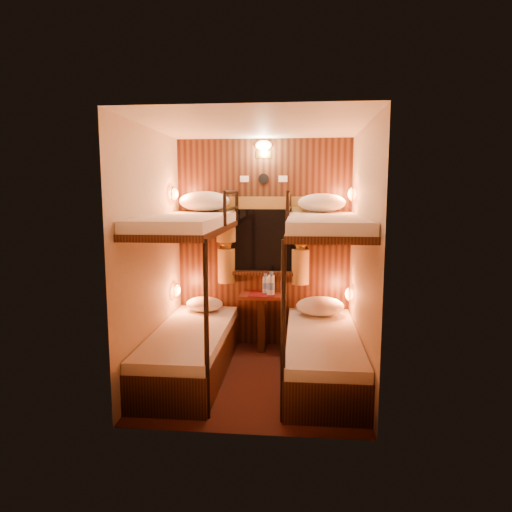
# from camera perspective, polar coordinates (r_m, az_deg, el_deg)

# --- Properties ---
(floor) EXTENTS (2.10, 2.10, 0.00)m
(floor) POSITION_cam_1_polar(r_m,az_deg,el_deg) (4.61, -0.13, -15.00)
(floor) COLOR #370F0F
(floor) RESTS_ON ground
(ceiling) EXTENTS (2.10, 2.10, 0.00)m
(ceiling) POSITION_cam_1_polar(r_m,az_deg,el_deg) (4.29, -0.14, 16.02)
(ceiling) COLOR silver
(ceiling) RESTS_ON wall_back
(wall_back) EXTENTS (2.40, 0.00, 2.40)m
(wall_back) POSITION_cam_1_polar(r_m,az_deg,el_deg) (5.33, 0.97, 1.51)
(wall_back) COLOR #C6B293
(wall_back) RESTS_ON floor
(wall_front) EXTENTS (2.40, 0.00, 2.40)m
(wall_front) POSITION_cam_1_polar(r_m,az_deg,el_deg) (3.26, -1.94, -2.66)
(wall_front) COLOR #C6B293
(wall_front) RESTS_ON floor
(wall_left) EXTENTS (0.00, 2.40, 2.40)m
(wall_left) POSITION_cam_1_polar(r_m,az_deg,el_deg) (4.50, -12.92, 0.10)
(wall_left) COLOR #C6B293
(wall_left) RESTS_ON floor
(wall_right) EXTENTS (0.00, 2.40, 2.40)m
(wall_right) POSITION_cam_1_polar(r_m,az_deg,el_deg) (4.31, 13.22, -0.25)
(wall_right) COLOR #C6B293
(wall_right) RESTS_ON floor
(back_panel) EXTENTS (2.00, 0.03, 2.40)m
(back_panel) POSITION_cam_1_polar(r_m,az_deg,el_deg) (5.31, 0.95, 1.50)
(back_panel) COLOR black
(back_panel) RESTS_ON floor
(bunk_left) EXTENTS (0.72, 1.90, 1.82)m
(bunk_left) POSITION_cam_1_polar(r_m,az_deg,el_deg) (4.60, -8.19, -7.78)
(bunk_left) COLOR black
(bunk_left) RESTS_ON floor
(bunk_right) EXTENTS (0.72, 1.90, 1.82)m
(bunk_right) POSITION_cam_1_polar(r_m,az_deg,el_deg) (4.48, 8.32, -8.21)
(bunk_right) COLOR black
(bunk_right) RESTS_ON floor
(window) EXTENTS (1.00, 0.12, 0.79)m
(window) POSITION_cam_1_polar(r_m,az_deg,el_deg) (5.28, 0.93, 1.25)
(window) COLOR black
(window) RESTS_ON back_panel
(curtains) EXTENTS (1.10, 0.22, 1.00)m
(curtains) POSITION_cam_1_polar(r_m,az_deg,el_deg) (5.24, 0.90, 2.11)
(curtains) COLOR olive
(curtains) RESTS_ON back_panel
(back_fixtures) EXTENTS (0.54, 0.09, 0.48)m
(back_fixtures) POSITION_cam_1_polar(r_m,az_deg,el_deg) (5.26, 0.95, 12.85)
(back_fixtures) COLOR black
(back_fixtures) RESTS_ON back_panel
(reading_lamps) EXTENTS (2.00, 0.20, 1.25)m
(reading_lamps) POSITION_cam_1_polar(r_m,az_deg,el_deg) (4.97, 0.65, 1.52)
(reading_lamps) COLOR orange
(reading_lamps) RESTS_ON wall_left
(table) EXTENTS (0.50, 0.34, 0.66)m
(table) POSITION_cam_1_polar(r_m,az_deg,el_deg) (5.28, 0.77, -7.23)
(table) COLOR maroon
(table) RESTS_ON floor
(bottle_left) EXTENTS (0.07, 0.07, 0.23)m
(bottle_left) POSITION_cam_1_polar(r_m,az_deg,el_deg) (5.24, 1.17, -3.60)
(bottle_left) COLOR #99BFE5
(bottle_left) RESTS_ON table
(bottle_right) EXTENTS (0.08, 0.08, 0.27)m
(bottle_right) POSITION_cam_1_polar(r_m,az_deg,el_deg) (5.15, 1.92, -3.62)
(bottle_right) COLOR #99BFE5
(bottle_right) RESTS_ON table
(sachet_a) EXTENTS (0.09, 0.07, 0.01)m
(sachet_a) POSITION_cam_1_polar(r_m,az_deg,el_deg) (5.20, 1.87, -4.77)
(sachet_a) COLOR silver
(sachet_a) RESTS_ON table
(sachet_b) EXTENTS (0.08, 0.06, 0.01)m
(sachet_b) POSITION_cam_1_polar(r_m,az_deg,el_deg) (5.18, 1.83, -4.82)
(sachet_b) COLOR silver
(sachet_b) RESTS_ON table
(pillow_lower_left) EXTENTS (0.42, 0.30, 0.17)m
(pillow_lower_left) POSITION_cam_1_polar(r_m,az_deg,el_deg) (5.24, -6.45, -5.99)
(pillow_lower_left) COLOR white
(pillow_lower_left) RESTS_ON bunk_left
(pillow_lower_right) EXTENTS (0.52, 0.37, 0.21)m
(pillow_lower_right) POSITION_cam_1_polar(r_m,az_deg,el_deg) (5.08, 8.00, -6.23)
(pillow_lower_right) COLOR white
(pillow_lower_right) RESTS_ON bunk_right
(pillow_upper_left) EXTENTS (0.57, 0.41, 0.22)m
(pillow_upper_left) POSITION_cam_1_polar(r_m,az_deg,el_deg) (5.17, -6.46, 6.82)
(pillow_upper_left) COLOR white
(pillow_upper_left) RESTS_ON bunk_left
(pillow_upper_right) EXTENTS (0.51, 0.37, 0.20)m
(pillow_upper_right) POSITION_cam_1_polar(r_m,az_deg,el_deg) (4.99, 8.23, 6.61)
(pillow_upper_right) COLOR white
(pillow_upper_right) RESTS_ON bunk_right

